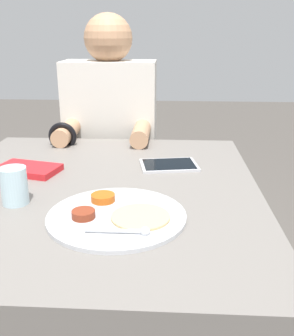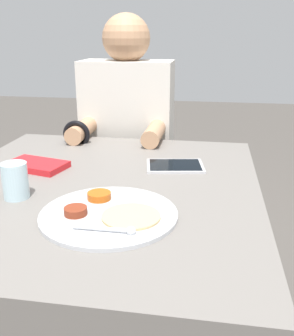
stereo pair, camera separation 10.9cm
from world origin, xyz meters
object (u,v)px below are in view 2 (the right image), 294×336
at_px(thali_tray, 109,214).
at_px(red_notebook, 37,166).
at_px(tablet_device, 175,166).
at_px(drinking_glass, 15,181).
at_px(person_diner, 128,164).

xyz_separation_m(thali_tray, red_notebook, (-0.32, 0.30, 0.00)).
height_order(tablet_device, drinking_glass, drinking_glass).
height_order(red_notebook, tablet_device, red_notebook).
xyz_separation_m(person_diner, drinking_glass, (-0.13, -0.81, 0.22)).
relative_size(red_notebook, drinking_glass, 2.19).
relative_size(thali_tray, drinking_glass, 3.43).
relative_size(thali_tray, person_diner, 0.26).
bearing_deg(thali_tray, red_notebook, 136.60).
bearing_deg(drinking_glass, red_notebook, 102.03).
bearing_deg(tablet_device, thali_tray, -107.45).
distance_m(person_diner, drinking_glass, 0.84).
xyz_separation_m(tablet_device, person_diner, (-0.26, 0.49, -0.17)).
height_order(thali_tray, tablet_device, thali_tray).
bearing_deg(drinking_glass, tablet_device, 38.86).
relative_size(thali_tray, red_notebook, 1.57).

